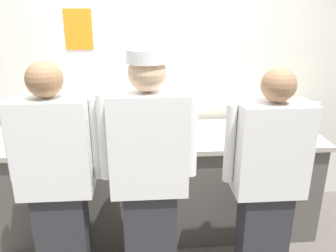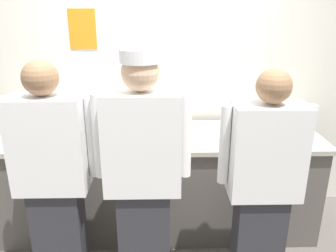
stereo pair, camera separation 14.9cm
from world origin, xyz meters
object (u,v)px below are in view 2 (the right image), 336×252
ramekin_green_sauce (77,131)px  chefs_knife (243,131)px  chef_far_right (263,185)px  squeeze_bottle_spare (90,122)px  plate_stack_front (180,125)px  chef_near_left (53,178)px  mixing_bowl_steel (35,133)px  ramekin_yellow_sauce (96,141)px  squeeze_bottle_primary (261,118)px  sheet_tray (125,132)px  chef_center (143,176)px  squeeze_bottle_secondary (51,135)px

ramekin_green_sauce → chefs_knife: ramekin_green_sauce is taller
chef_far_right → squeeze_bottle_spare: chef_far_right is taller
plate_stack_front → squeeze_bottle_spare: (-0.78, -0.08, 0.07)m
chef_near_left → mixing_bowl_steel: size_ratio=4.57×
plate_stack_front → ramekin_green_sauce: plate_stack_front is taller
plate_stack_front → mixing_bowl_steel: 1.23m
chef_near_left → ramekin_yellow_sauce: chef_near_left is taller
mixing_bowl_steel → ramekin_yellow_sauce: bearing=-12.6°
ramekin_green_sauce → chef_near_left: bearing=-89.0°
plate_stack_front → squeeze_bottle_spare: 0.79m
squeeze_bottle_primary → ramekin_green_sauce: squeeze_bottle_primary is taller
mixing_bowl_steel → ramekin_green_sauce: bearing=21.4°
sheet_tray → ramekin_green_sauce: size_ratio=5.78×
ramekin_green_sauce → plate_stack_front: bearing=5.8°
mixing_bowl_steel → squeeze_bottle_primary: bearing=7.4°
mixing_bowl_steel → sheet_tray: size_ratio=0.77×
squeeze_bottle_spare → mixing_bowl_steel: bearing=-162.1°
sheet_tray → chefs_knife: bearing=1.7°
chef_near_left → chef_center: 0.61m
ramekin_yellow_sauce → ramekin_green_sauce: 0.32m
chef_near_left → squeeze_bottle_primary: size_ratio=8.77×
chef_center → chefs_knife: size_ratio=6.33×
sheet_tray → ramekin_yellow_sauce: bearing=-132.1°
chef_near_left → ramekin_green_sauce: chef_near_left is taller
chef_far_right → squeeze_bottle_spare: bearing=147.0°
squeeze_bottle_secondary → squeeze_bottle_primary: bearing=13.5°
sheet_tray → squeeze_bottle_primary: (1.22, 0.14, 0.08)m
chef_center → ramekin_yellow_sauce: size_ratio=17.95×
plate_stack_front → squeeze_bottle_secondary: size_ratio=0.95×
chef_near_left → sheet_tray: bearing=61.4°
squeeze_bottle_primary → ramekin_green_sauce: (-1.64, -0.13, -0.06)m
squeeze_bottle_spare → ramekin_green_sauce: squeeze_bottle_spare is taller
squeeze_bottle_secondary → ramekin_yellow_sauce: 0.35m
chef_near_left → plate_stack_front: chef_near_left is taller
chef_near_left → squeeze_bottle_spare: (0.10, 0.77, 0.13)m
chef_far_right → squeeze_bottle_secondary: size_ratio=8.13×
sheet_tray → squeeze_bottle_spare: (-0.30, 0.02, 0.09)m
squeeze_bottle_primary → squeeze_bottle_spare: (-1.52, -0.12, 0.01)m
ramekin_yellow_sauce → ramekin_green_sauce: (-0.21, 0.24, 0.00)m
plate_stack_front → chefs_knife: size_ratio=0.69×
chef_center → squeeze_bottle_spare: (-0.50, 0.83, 0.09)m
chef_center → squeeze_bottle_secondary: 0.91m
chef_center → chef_far_right: (0.79, -0.01, -0.07)m
plate_stack_front → squeeze_bottle_primary: bearing=3.1°
chef_near_left → plate_stack_front: size_ratio=8.75×
sheet_tray → ramekin_green_sauce: (-0.42, 0.00, 0.02)m
plate_stack_front → mixing_bowl_steel: size_ratio=0.52×
sheet_tray → squeeze_bottle_secondary: squeeze_bottle_secondary is taller
squeeze_bottle_primary → ramekin_yellow_sauce: bearing=-165.5°
plate_stack_front → mixing_bowl_steel: bearing=-170.0°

